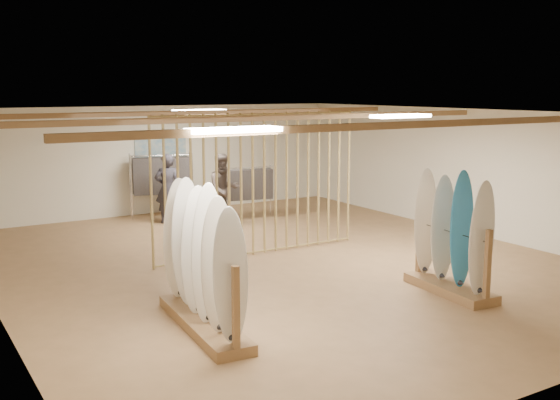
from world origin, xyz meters
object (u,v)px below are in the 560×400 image
rack_right (451,252)px  shopper_a (168,184)px  clothing_rack_b (249,184)px  shopper_b (223,185)px  rack_left (203,281)px  clothing_rack_a (161,176)px

rack_right → shopper_a: rack_right is taller
rack_right → clothing_rack_b: size_ratio=1.49×
shopper_b → rack_left: bearing=-120.9°
clothing_rack_a → shopper_b: (0.87, -1.77, -0.08)m
clothing_rack_b → shopper_a: (-1.97, 0.53, 0.09)m
clothing_rack_a → clothing_rack_b: (1.81, -1.34, -0.19)m
shopper_a → rack_left: bearing=92.5°
clothing_rack_a → shopper_a: size_ratio=0.85×
rack_left → shopper_b: bearing=65.9°
rack_left → rack_right: (4.05, -0.62, 0.00)m
clothing_rack_b → shopper_b: size_ratio=0.68×
shopper_a → shopper_b: bearing=157.8°
shopper_b → clothing_rack_a: bearing=114.2°
clothing_rack_a → clothing_rack_b: size_ratio=1.22×
rack_left → clothing_rack_b: size_ratio=1.84×
rack_right → clothing_rack_a: bearing=106.1°
rack_right → clothing_rack_a: (-1.61, 8.38, 0.39)m
rack_right → shopper_b: bearing=101.7°
shopper_a → shopper_b: (1.03, -0.96, 0.01)m
rack_left → clothing_rack_b: 7.71m
clothing_rack_b → shopper_b: bearing=-144.7°
rack_right → rack_left: bearing=176.6°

